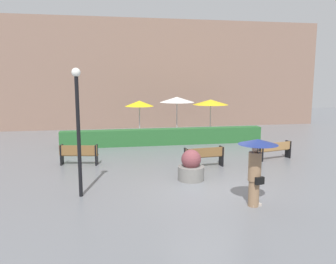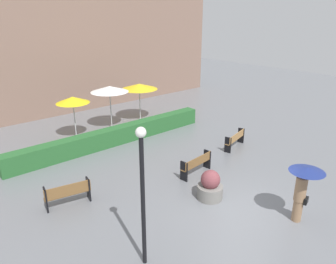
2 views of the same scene
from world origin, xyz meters
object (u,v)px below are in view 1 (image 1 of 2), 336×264
bench_mid_center (204,155)px  pedestrian_with_umbrella (256,160)px  bench_far_right (275,149)px  planter_pot (191,167)px  patio_umbrella_yellow (139,104)px  patio_umbrella_yellow_far (211,102)px  lamp_post (78,120)px  bench_far_left (79,153)px  patio_umbrella_white (177,100)px

bench_mid_center → pedestrian_with_umbrella: 4.78m
bench_far_right → planter_pot: size_ratio=1.54×
patio_umbrella_yellow → patio_umbrella_yellow_far: (4.81, 0.40, 0.00)m
lamp_post → patio_umbrella_yellow: 10.79m
pedestrian_with_umbrella → bench_far_left: bearing=132.5°
bench_far_left → patio_umbrella_yellow: (3.32, 6.19, 1.73)m
bench_mid_center → patio_umbrella_yellow: size_ratio=0.73×
bench_mid_center → bench_far_right: bearing=11.9°
bench_mid_center → planter_pot: 1.99m
bench_mid_center → patio_umbrella_white: size_ratio=0.68×
lamp_post → patio_umbrella_yellow_far: 13.29m
bench_mid_center → lamp_post: 6.07m
bench_far_right → bench_far_left: (-9.10, 0.58, 0.03)m
patio_umbrella_yellow → lamp_post: bearing=-105.9°
planter_pot → lamp_post: (-3.98, -1.10, 2.01)m
lamp_post → patio_umbrella_white: bearing=62.9°
pedestrian_with_umbrella → patio_umbrella_yellow: (-2.23, 12.25, 0.83)m
pedestrian_with_umbrella → patio_umbrella_yellow: size_ratio=0.84×
pedestrian_with_umbrella → patio_umbrella_white: size_ratio=0.78×
lamp_post → planter_pot: bearing=15.5°
bench_far_left → patio_umbrella_yellow_far: (8.13, 6.59, 1.74)m
bench_far_left → lamp_post: size_ratio=0.41×
planter_pot → patio_umbrella_yellow: 9.50m
planter_pot → lamp_post: 4.59m
patio_umbrella_yellow → patio_umbrella_white: 2.49m
bench_far_left → patio_umbrella_yellow: patio_umbrella_yellow is taller
pedestrian_with_umbrella → patio_umbrella_yellow: patio_umbrella_yellow is taller
bench_far_left → patio_umbrella_white: size_ratio=0.64×
bench_mid_center → patio_umbrella_yellow: (-2.05, 7.56, 1.74)m
bench_far_right → bench_mid_center: bearing=-168.1°
patio_umbrella_yellow → patio_umbrella_white: bearing=4.7°
pedestrian_with_umbrella → patio_umbrella_yellow: 12.48m
bench_far_right → patio_umbrella_yellow: size_ratio=0.74×
lamp_post → patio_umbrella_yellow_far: bearing=54.2°
bench_far_right → planter_pot: bearing=-152.3°
bench_far_right → lamp_post: (-8.73, -3.60, 2.01)m
planter_pot → patio_umbrella_yellow: patio_umbrella_yellow is taller
bench_far_left → patio_umbrella_yellow_far: bearing=39.0°
planter_pot → bench_far_left: bearing=144.6°
planter_pot → patio_umbrella_yellow_far: patio_umbrella_yellow_far is taller
bench_far_right → planter_pot: planter_pot is taller
bench_far_right → lamp_post: bearing=-157.6°
lamp_post → pedestrian_with_umbrella: bearing=-19.9°
bench_far_right → bench_mid_center: size_ratio=1.01×
pedestrian_with_umbrella → patio_umbrella_white: patio_umbrella_white is taller
bench_far_right → patio_umbrella_white: bearing=115.4°
bench_mid_center → planter_pot: size_ratio=1.53×
bench_far_left → patio_umbrella_white: patio_umbrella_white is taller
bench_mid_center → planter_pot: (-1.02, -1.71, -0.02)m
pedestrian_with_umbrella → lamp_post: (-5.18, 1.87, 1.09)m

